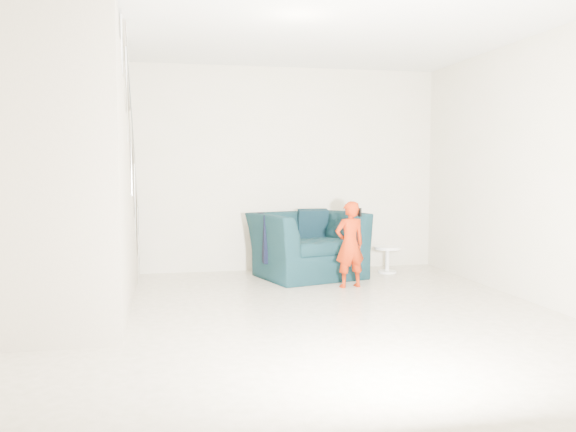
# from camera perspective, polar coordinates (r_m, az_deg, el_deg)

# --- Properties ---
(floor) EXTENTS (5.50, 5.50, 0.00)m
(floor) POSITION_cam_1_polar(r_m,az_deg,el_deg) (5.56, 0.96, -9.76)
(floor) COLOR gray
(floor) RESTS_ON ground
(ceiling) EXTENTS (5.50, 5.50, 0.00)m
(ceiling) POSITION_cam_1_polar(r_m,az_deg,el_deg) (5.55, 1.00, 18.36)
(ceiling) COLOR silver
(ceiling) RESTS_ON back_wall
(back_wall) EXTENTS (5.00, 0.00, 5.00)m
(back_wall) POSITION_cam_1_polar(r_m,az_deg,el_deg) (8.10, -3.23, 4.37)
(back_wall) COLOR beige
(back_wall) RESTS_ON floor
(front_wall) EXTENTS (5.00, 0.00, 5.00)m
(front_wall) POSITION_cam_1_polar(r_m,az_deg,el_deg) (2.77, 13.36, 3.89)
(front_wall) COLOR beige
(front_wall) RESTS_ON floor
(right_wall) EXTENTS (0.00, 5.50, 5.50)m
(right_wall) POSITION_cam_1_polar(r_m,az_deg,el_deg) (6.41, 23.41, 3.95)
(right_wall) COLOR beige
(right_wall) RESTS_ON floor
(armchair) EXTENTS (1.50, 1.40, 0.81)m
(armchair) POSITION_cam_1_polar(r_m,az_deg,el_deg) (7.67, 1.84, -2.71)
(armchair) COLOR black
(armchair) RESTS_ON floor
(toddler) EXTENTS (0.40, 0.30, 0.99)m
(toddler) POSITION_cam_1_polar(r_m,az_deg,el_deg) (7.02, 5.80, -2.66)
(toddler) COLOR #931204
(toddler) RESTS_ON floor
(side_table) EXTENTS (0.35, 0.35, 0.35)m
(side_table) POSITION_cam_1_polar(r_m,az_deg,el_deg) (8.08, 9.28, -3.64)
(side_table) COLOR white
(side_table) RESTS_ON floor
(staircase) EXTENTS (1.02, 3.03, 3.62)m
(staircase) POSITION_cam_1_polar(r_m,az_deg,el_deg) (5.89, -19.61, 0.12)
(staircase) COLOR #ADA089
(staircase) RESTS_ON floor
(cushion) EXTENTS (0.39, 0.19, 0.39)m
(cushion) POSITION_cam_1_polar(r_m,az_deg,el_deg) (7.98, 2.30, -0.70)
(cushion) COLOR black
(cushion) RESTS_ON armchair
(throw) EXTENTS (0.05, 0.53, 0.59)m
(throw) POSITION_cam_1_polar(r_m,az_deg,el_deg) (7.58, -2.38, -2.01)
(throw) COLOR black
(throw) RESTS_ON armchair
(phone) EXTENTS (0.04, 0.05, 0.10)m
(phone) POSITION_cam_1_polar(r_m,az_deg,el_deg) (7.02, 6.71, 0.34)
(phone) COLOR black
(phone) RESTS_ON toddler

